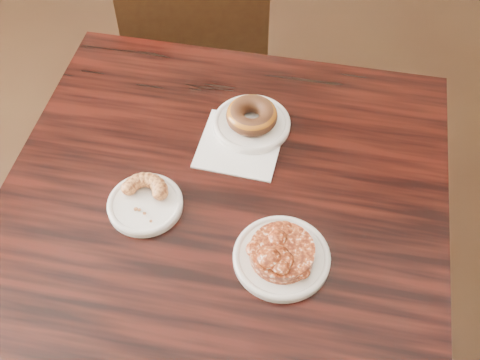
% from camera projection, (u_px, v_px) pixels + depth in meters
% --- Properties ---
extents(cafe_table, '(0.88, 0.88, 0.75)m').
position_uv_depth(cafe_table, '(225.00, 288.00, 1.47)').
color(cafe_table, black).
rests_on(cafe_table, floor).
extents(chair_far, '(0.59, 0.59, 0.90)m').
position_uv_depth(chair_far, '(191.00, 40.00, 1.94)').
color(chair_far, black).
rests_on(chair_far, floor).
extents(napkin, '(0.17, 0.17, 0.00)m').
position_uv_depth(napkin, '(240.00, 144.00, 1.26)').
color(napkin, white).
rests_on(napkin, cafe_table).
extents(plate_donut, '(0.17, 0.17, 0.01)m').
position_uv_depth(plate_donut, '(252.00, 124.00, 1.29)').
color(plate_donut, white).
rests_on(plate_donut, napkin).
extents(plate_cruller, '(0.15, 0.15, 0.01)m').
position_uv_depth(plate_cruller, '(145.00, 205.00, 1.16)').
color(plate_cruller, white).
rests_on(plate_cruller, cafe_table).
extents(plate_fritter, '(0.18, 0.18, 0.01)m').
position_uv_depth(plate_fritter, '(282.00, 258.00, 1.09)').
color(plate_fritter, silver).
rests_on(plate_fritter, cafe_table).
extents(glazed_donut, '(0.11, 0.11, 0.04)m').
position_uv_depth(glazed_donut, '(252.00, 115.00, 1.27)').
color(glazed_donut, '#935515').
rests_on(glazed_donut, plate_donut).
extents(apple_fritter, '(0.16, 0.16, 0.04)m').
position_uv_depth(apple_fritter, '(282.00, 250.00, 1.07)').
color(apple_fritter, '#3F1106').
rests_on(apple_fritter, plate_fritter).
extents(cruller_fragment, '(0.11, 0.11, 0.03)m').
position_uv_depth(cruller_fragment, '(144.00, 198.00, 1.14)').
color(cruller_fragment, '#5B2712').
rests_on(cruller_fragment, plate_cruller).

